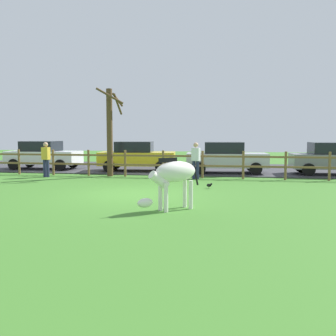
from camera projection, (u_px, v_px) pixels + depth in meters
name	position (u px, v px, depth m)	size (l,w,h in m)	color
ground_plane	(136.00, 194.00, 12.85)	(60.00, 60.00, 0.00)	#3D7528
parking_asphalt	(177.00, 168.00, 21.96)	(28.00, 7.40, 0.05)	#38383D
paddock_fence	(163.00, 162.00, 17.68)	(22.10, 0.11, 1.25)	brown
bare_tree	(110.00, 130.00, 18.01)	(1.20, 1.27, 4.14)	#513A23
zebra	(173.00, 176.00, 10.12)	(1.54, 1.47, 1.41)	white
crow_on_grass	(209.00, 185.00, 14.15)	(0.21, 0.10, 0.20)	black
parked_car_silver	(226.00, 157.00, 19.17)	(4.12, 2.14, 1.56)	#B7BABF
parked_car_white	(43.00, 155.00, 21.31)	(4.02, 1.92, 1.56)	white
parked_car_grey	(333.00, 158.00, 18.41)	(4.07, 2.02, 1.56)	slate
parked_car_yellow	(137.00, 156.00, 20.28)	(4.16, 2.22, 1.56)	yellow
visitor_left_of_tree	(196.00, 159.00, 16.96)	(0.41, 0.31, 1.64)	#232847
visitor_right_of_tree	(46.00, 158.00, 17.77)	(0.40, 0.29, 1.64)	#232847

